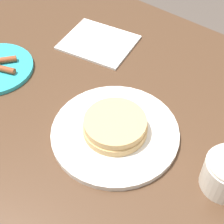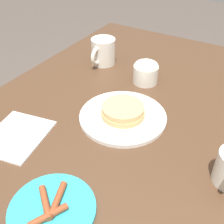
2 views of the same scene
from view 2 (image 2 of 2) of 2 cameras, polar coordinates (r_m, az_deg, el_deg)
The scene contains 6 objects.
dining_table at distance 0.87m, azimuth 0.04°, elevation -8.03°, with size 1.34×0.82×0.73m.
pancake_plate at distance 0.79m, azimuth 2.22°, elevation -0.47°, with size 0.25×0.25×0.04m.
side_plate_bacon at distance 0.60m, azimuth -12.09°, elevation -18.71°, with size 0.18×0.18×0.02m.
coffee_mug at distance 1.06m, azimuth -1.86°, elevation 12.22°, with size 0.12×0.09×0.10m.
sugar_bowl at distance 0.95m, azimuth 6.88°, elevation 8.19°, with size 0.08×0.08×0.09m.
napkin at distance 0.78m, azimuth -18.80°, elevation -4.60°, with size 0.19×0.17×0.01m.
Camera 2 is at (0.53, 0.31, 1.23)m, focal length 45.00 mm.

